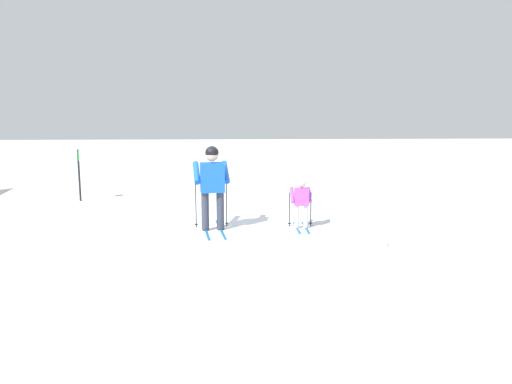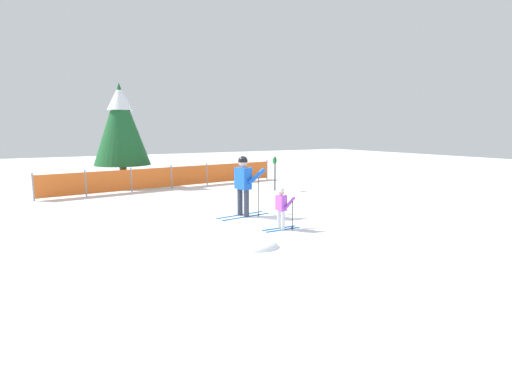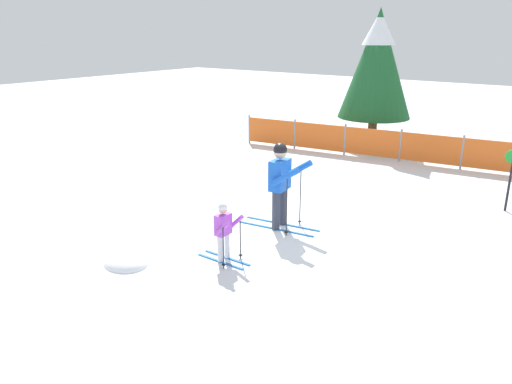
# 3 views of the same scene
# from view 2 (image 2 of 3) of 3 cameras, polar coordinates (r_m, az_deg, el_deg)

# --- Properties ---
(ground_plane) EXTENTS (60.00, 60.00, 0.00)m
(ground_plane) POSITION_cam_2_polar(r_m,az_deg,el_deg) (11.40, -2.47, -3.29)
(ground_plane) COLOR white
(skier_adult) EXTENTS (1.63, 0.78, 1.69)m
(skier_adult) POSITION_cam_2_polar(r_m,az_deg,el_deg) (11.09, -1.75, 1.67)
(skier_adult) COLOR #1966B2
(skier_adult) RESTS_ON ground_plane
(skier_child) EXTENTS (0.96, 0.51, 1.03)m
(skier_child) POSITION_cam_2_polar(r_m,az_deg,el_deg) (9.67, 3.69, -1.91)
(skier_child) COLOR #1966B2
(skier_child) RESTS_ON ground_plane
(safety_fence) EXTENTS (10.14, 1.30, 0.96)m
(safety_fence) POSITION_cam_2_polar(r_m,az_deg,el_deg) (16.92, -11.99, 2.14)
(safety_fence) COLOR gray
(safety_fence) RESTS_ON ground_plane
(conifer_far) EXTENTS (2.35, 2.35, 4.36)m
(conifer_far) POSITION_cam_2_polar(r_m,az_deg,el_deg) (17.98, -18.76, 9.32)
(conifer_far) COLOR #4C3823
(conifer_far) RESTS_ON ground_plane
(trail_marker) EXTENTS (0.26, 0.13, 1.36)m
(trail_marker) POSITION_cam_2_polar(r_m,az_deg,el_deg) (15.91, 2.72, 3.23)
(trail_marker) COLOR black
(trail_marker) RESTS_ON ground_plane
(snow_mound) EXTENTS (0.80, 0.68, 0.32)m
(snow_mound) POSITION_cam_2_polar(r_m,az_deg,el_deg) (8.29, 0.58, -7.94)
(snow_mound) COLOR white
(snow_mound) RESTS_ON ground_plane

